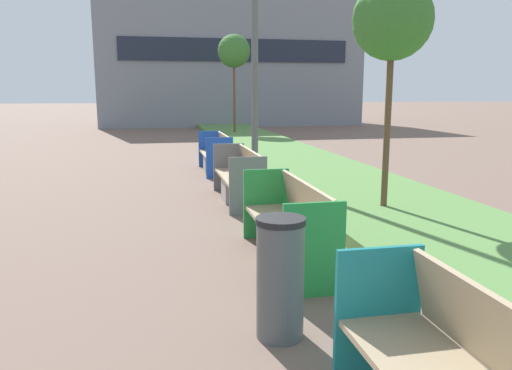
{
  "coord_description": "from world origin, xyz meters",
  "views": [
    {
      "loc": [
        -0.56,
        1.73,
        1.96
      ],
      "look_at": [
        0.9,
        8.83,
        0.6
      ],
      "focal_mm": 35.0,
      "sensor_mm": 36.0,
      "label": 1
    }
  ],
  "objects": [
    {
      "name": "planter_grass_strip",
      "position": [
        3.2,
        12.0,
        0.09
      ],
      "size": [
        2.8,
        120.0,
        0.18
      ],
      "color": "#568442",
      "rests_on": "ground"
    },
    {
      "name": "building_backdrop",
      "position": [
        4.0,
        32.06,
        3.77
      ],
      "size": [
        14.82,
        5.85,
        7.54
      ],
      "color": "gray",
      "rests_on": "ground"
    },
    {
      "name": "bench_green_frame",
      "position": [
        0.94,
        7.12,
        0.37
      ],
      "size": [
        0.65,
        2.11,
        0.94
      ],
      "color": "#9E9B96",
      "rests_on": "ground"
    },
    {
      "name": "bench_grey_frame",
      "position": [
        0.94,
        10.5,
        0.37
      ],
      "size": [
        0.65,
        2.12,
        0.94
      ],
      "color": "#9E9B96",
      "rests_on": "ground"
    },
    {
      "name": "bench_blue_frame",
      "position": [
        0.94,
        13.87,
        0.36
      ],
      "size": [
        0.65,
        1.9,
        0.94
      ],
      "color": "#9E9B96",
      "rests_on": "ground"
    },
    {
      "name": "litter_bin",
      "position": [
        0.39,
        5.39,
        0.5
      ],
      "size": [
        0.4,
        0.4,
        0.99
      ],
      "color": "#4C4F51",
      "rests_on": "ground"
    },
    {
      "name": "sapling_tree_near",
      "position": [
        2.98,
        8.88,
        2.98
      ],
      "size": [
        1.2,
        1.2,
        3.61
      ],
      "color": "brown",
      "rests_on": "ground"
    },
    {
      "name": "sapling_tree_far",
      "position": [
        2.98,
        23.65,
        3.65
      ],
      "size": [
        1.41,
        1.41,
        4.38
      ],
      "color": "brown",
      "rests_on": "ground"
    }
  ]
}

